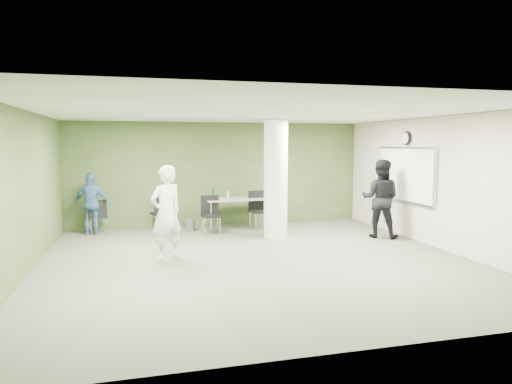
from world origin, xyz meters
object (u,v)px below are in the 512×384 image
object	(u,v)px
man_black	(380,199)
man_blue	(92,204)
woman_white	(166,213)
chair_back_left	(98,214)
folding_table	(236,200)

from	to	relation	value
man_black	man_blue	bearing A→B (deg)	20.34
woman_white	man_blue	world-z (taller)	woman_white
chair_back_left	woman_white	bearing A→B (deg)	104.10
woman_white	man_black	size ratio (longest dim) A/B	0.98
woman_white	chair_back_left	bearing A→B (deg)	-93.52
woman_white	man_black	xyz separation A→B (m)	(5.04, 0.89, 0.02)
folding_table	woman_white	world-z (taller)	woman_white
chair_back_left	woman_white	world-z (taller)	woman_white
folding_table	woman_white	bearing A→B (deg)	-129.64
folding_table	man_black	bearing A→B (deg)	-36.49
folding_table	woman_white	xyz separation A→B (m)	(-1.96, -2.80, 0.15)
chair_back_left	man_black	xyz separation A→B (m)	(6.54, -2.11, 0.43)
woman_white	man_blue	distance (m)	3.34
woman_white	folding_table	bearing A→B (deg)	-154.98
man_black	man_blue	distance (m)	6.96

